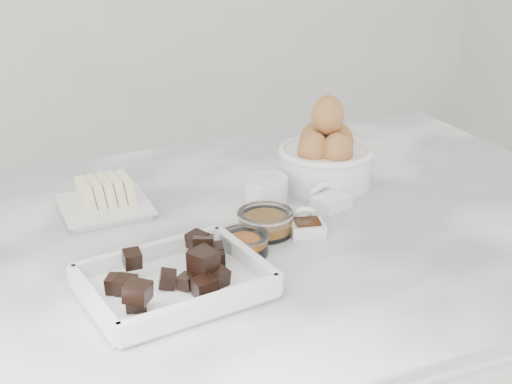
% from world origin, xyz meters
% --- Properties ---
extents(marble_slab, '(1.20, 0.80, 0.04)m').
position_xyz_m(marble_slab, '(0.00, 0.00, 0.92)').
color(marble_slab, white).
rests_on(marble_slab, cabinet).
extents(chocolate_dish, '(0.25, 0.20, 0.06)m').
position_xyz_m(chocolate_dish, '(-0.17, -0.15, 0.96)').
color(chocolate_dish, white).
rests_on(chocolate_dish, marble_slab).
extents(butter_plate, '(0.14, 0.14, 0.06)m').
position_xyz_m(butter_plate, '(-0.20, 0.14, 0.96)').
color(butter_plate, white).
rests_on(butter_plate, marble_slab).
extents(sugar_ramekin, '(0.07, 0.07, 0.04)m').
position_xyz_m(sugar_ramekin, '(0.06, 0.07, 0.96)').
color(sugar_ramekin, white).
rests_on(sugar_ramekin, marble_slab).
extents(egg_bowl, '(0.17, 0.17, 0.16)m').
position_xyz_m(egg_bowl, '(0.18, 0.10, 0.99)').
color(egg_bowl, white).
rests_on(egg_bowl, marble_slab).
extents(honey_bowl, '(0.09, 0.09, 0.04)m').
position_xyz_m(honey_bowl, '(0.01, -0.04, 0.96)').
color(honey_bowl, white).
rests_on(honey_bowl, marble_slab).
extents(zest_bowl, '(0.07, 0.07, 0.03)m').
position_xyz_m(zest_bowl, '(-0.05, -0.08, 0.96)').
color(zest_bowl, white).
rests_on(zest_bowl, marble_slab).
extents(vanilla_spoon, '(0.06, 0.07, 0.04)m').
position_xyz_m(vanilla_spoon, '(0.07, -0.06, 0.95)').
color(vanilla_spoon, white).
rests_on(vanilla_spoon, marble_slab).
extents(salt_spoon, '(0.07, 0.08, 0.04)m').
position_xyz_m(salt_spoon, '(0.14, 0.02, 0.95)').
color(salt_spoon, white).
rests_on(salt_spoon, marble_slab).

